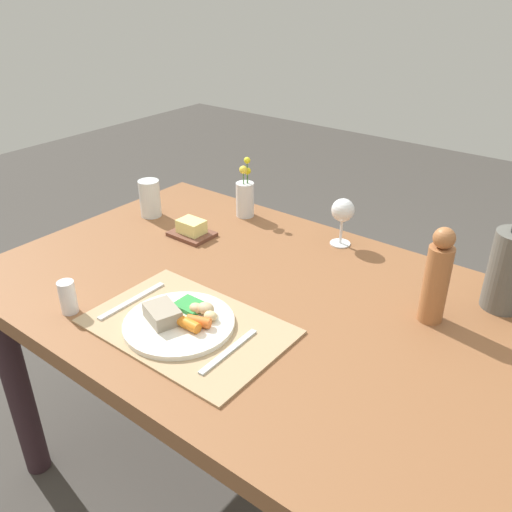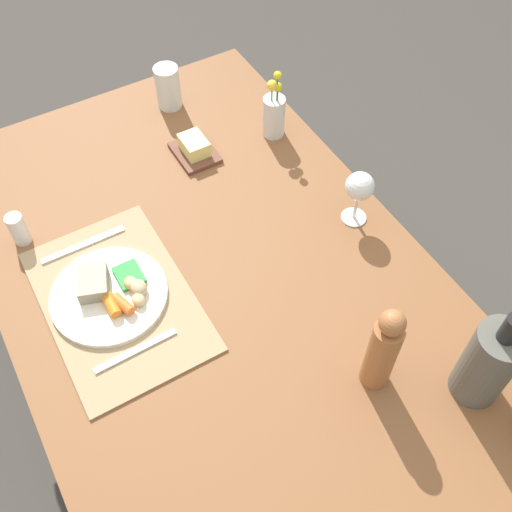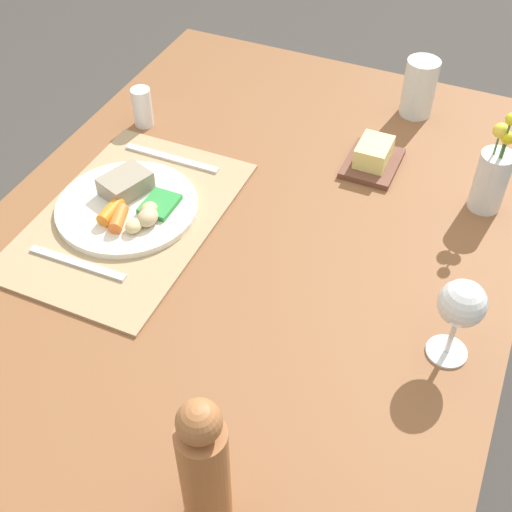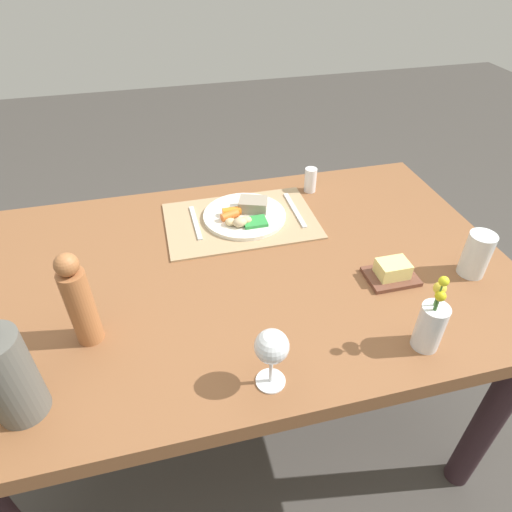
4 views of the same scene
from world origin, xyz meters
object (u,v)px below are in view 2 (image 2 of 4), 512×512
Objects in this scene: dinner_plate at (109,292)px; water_tumbler at (168,89)px; pepper_mill at (383,350)px; fork at (83,245)px; dining_table at (215,297)px; wine_glass at (359,188)px; cooler_bottle at (488,363)px; knife at (136,351)px; flower_vase at (274,114)px; salt_shaker at (18,229)px; butter_dish at (194,149)px.

dinner_plate is 0.66m from water_tumbler.
fork is at bearing -147.56° from pepper_mill.
pepper_mill reaches higher than fork.
dining_table is 9.97× the size of wine_glass.
dinner_plate is 0.99× the size of cooler_bottle.
flower_vase is (-0.43, 0.59, 0.06)m from knife.
salt_shaker is at bearing -128.29° from fork.
wine_glass is (0.03, 0.37, 0.21)m from dining_table.
wine_glass reaches higher than dining_table.
dining_table is 0.63m from water_tumbler.
knife is at bearing -126.59° from cooler_bottle.
butter_dish is 0.23m from flower_vase.
dining_table is 7.96× the size of knife.
dining_table is 0.41m from butter_dish.
knife is 0.42m from salt_shaker.
knife is 0.70× the size of cooler_bottle.
dining_table is 17.40× the size of salt_shaker.
fork reaches higher than dining_table.
cooler_bottle is 2.11× the size of water_tumbler.
salt_shaker is at bearing -83.37° from butter_dish.
water_tumbler is at bearing 143.19° from dinner_plate.
flower_vase reaches higher than dinner_plate.
knife is 0.59m from butter_dish.
dining_table is at bearing 112.12° from knife.
salt_shaker is (-0.25, -0.12, 0.02)m from dinner_plate.
wine_glass is (-0.48, 0.06, 0.00)m from cooler_bottle.
water_tumbler reaches higher than butter_dish.
salt_shaker is at bearing -155.08° from dinner_plate.
knife is at bearing -30.46° from water_tumbler.
wine_glass is 1.75× the size of salt_shaker.
knife is (0.10, -0.23, 0.11)m from dining_table.
dining_table is at bearing 76.01° from dinner_plate.
knife is at bearing -38.57° from butter_dish.
wine_glass reaches higher than dinner_plate.
salt_shaker is at bearing -61.97° from water_tumbler.
dining_table is at bearing 45.83° from fork.
flower_vase is at bearing 81.26° from butter_dish.
fork is at bearing 51.88° from salt_shaker.
dining_table is at bearing -157.65° from pepper_mill.
cooler_bottle reaches higher than dinner_plate.
dining_table is 0.63m from cooler_bottle.
water_tumbler is at bearing 118.03° from salt_shaker.
pepper_mill reaches higher than dining_table.
salt_shaker is (-0.34, -0.72, -0.06)m from wine_glass.
cooler_bottle reaches higher than dining_table.
cooler_bottle is (0.51, 0.32, 0.21)m from dining_table.
knife is (0.15, -0.01, -0.01)m from dinner_plate.
flower_vase is (-0.28, 0.59, 0.05)m from dinner_plate.
dining_table is 0.26m from dinner_plate.
dinner_plate reaches higher than knife.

